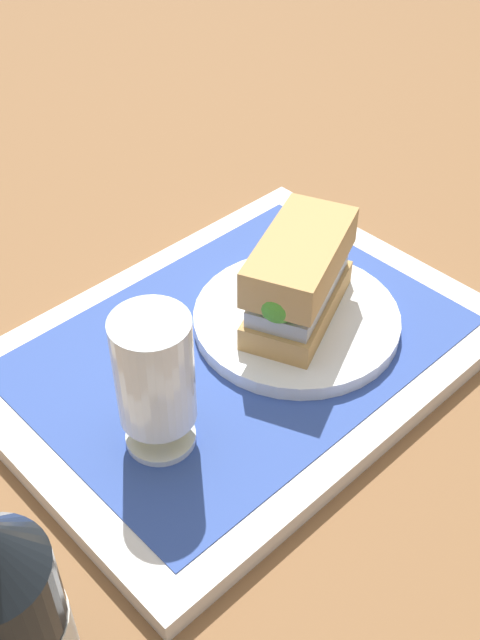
{
  "coord_description": "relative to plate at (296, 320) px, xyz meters",
  "views": [
    {
      "loc": [
        0.35,
        0.37,
        0.5
      ],
      "look_at": [
        0.0,
        0.0,
        0.05
      ],
      "focal_mm": 43.67,
      "sensor_mm": 36.0,
      "label": 1
    }
  ],
  "objects": [
    {
      "name": "plate",
      "position": [
        0.0,
        0.0,
        0.0
      ],
      "size": [
        0.19,
        0.19,
        0.01
      ],
      "primitive_type": "cylinder",
      "color": "white",
      "rests_on": "placemat"
    },
    {
      "name": "ground_plane",
      "position": [
        0.05,
        -0.02,
        -0.03
      ],
      "size": [
        3.0,
        3.0,
        0.0
      ],
      "primitive_type": "plane",
      "color": "brown"
    },
    {
      "name": "beer_bottle",
      "position": [
        0.36,
        0.12,
        0.08
      ],
      "size": [
        0.07,
        0.07,
        0.27
      ],
      "color": "black",
      "rests_on": "ground_plane"
    },
    {
      "name": "sandwich",
      "position": [
        0.0,
        0.0,
        0.05
      ],
      "size": [
        0.14,
        0.11,
        0.08
      ],
      "rotation": [
        0.0,
        0.0,
        0.42
      ],
      "color": "tan",
      "rests_on": "plate"
    },
    {
      "name": "placemat",
      "position": [
        0.05,
        -0.02,
        -0.01
      ],
      "size": [
        0.38,
        0.27,
        0.0
      ],
      "primitive_type": "cube",
      "color": "#2D4793",
      "rests_on": "tray"
    },
    {
      "name": "beer_glass",
      "position": [
        0.18,
        0.02,
        0.06
      ],
      "size": [
        0.06,
        0.06,
        0.12
      ],
      "color": "silver",
      "rests_on": "placemat"
    },
    {
      "name": "tray",
      "position": [
        0.05,
        -0.02,
        -0.02
      ],
      "size": [
        0.44,
        0.32,
        0.02
      ],
      "primitive_type": "cube",
      "color": "silver",
      "rests_on": "ground_plane"
    }
  ]
}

